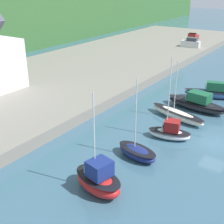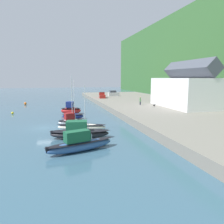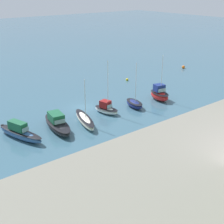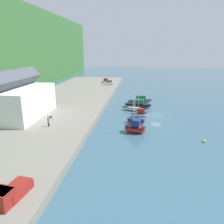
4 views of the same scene
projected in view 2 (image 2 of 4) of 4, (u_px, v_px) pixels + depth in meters
ground_plane at (44, 128)px, 36.12m from camera, size 320.00×320.00×0.00m
quay_promenade at (192, 117)px, 43.05m from camera, size 135.39×27.10×1.33m
harbor_clubhouse at (189, 90)px, 52.40m from camera, size 17.58×11.71×11.09m
moored_boat_0 at (71, 109)px, 49.89m from camera, size 3.38×5.01×8.33m
moored_boat_1 at (73, 116)px, 44.09m from camera, size 2.84×4.64×7.85m
moored_boat_2 at (70, 120)px, 38.68m from camera, size 2.94×4.81×8.80m
moored_boat_3 at (82, 127)px, 34.15m from camera, size 3.71×7.88×7.14m
moored_boat_4 at (79, 132)px, 29.84m from camera, size 3.62×8.37×2.42m
moored_boat_5 at (80, 144)px, 24.49m from camera, size 4.07×8.22×2.41m
parked_car_0 at (113, 94)px, 84.04m from camera, size 1.92×4.25×2.16m
pickup_truck_0 at (102, 95)px, 76.55m from camera, size 4.94×2.56×1.90m
person_on_quay at (140, 101)px, 56.19m from camera, size 0.40×0.40×2.14m
dog_on_quay at (154, 105)px, 52.02m from camera, size 0.63×0.86×0.68m
mooring_buoy_0 at (13, 113)px, 49.96m from camera, size 0.55×0.55×0.55m
mooring_buoy_1 at (25, 104)px, 67.49m from camera, size 0.79×0.79×0.79m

